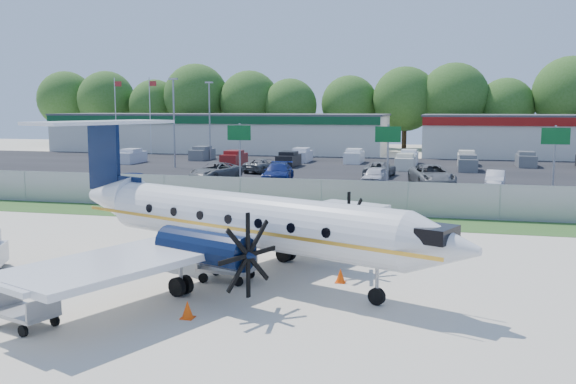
# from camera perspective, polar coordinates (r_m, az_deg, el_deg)

# --- Properties ---
(ground) EXTENTS (170.00, 170.00, 0.00)m
(ground) POSITION_cam_1_polar(r_m,az_deg,el_deg) (24.52, -3.45, -7.15)
(ground) COLOR beige
(ground) RESTS_ON ground
(grass_verge) EXTENTS (170.00, 4.00, 0.02)m
(grass_verge) POSITION_cam_1_polar(r_m,az_deg,el_deg) (35.88, 2.34, -2.40)
(grass_verge) COLOR #2D561E
(grass_verge) RESTS_ON ground
(access_road) EXTENTS (170.00, 8.00, 0.02)m
(access_road) POSITION_cam_1_polar(r_m,az_deg,el_deg) (42.67, 4.27, -0.80)
(access_road) COLOR black
(access_road) RESTS_ON ground
(parking_lot) EXTENTS (170.00, 32.00, 0.02)m
(parking_lot) POSITION_cam_1_polar(r_m,az_deg,el_deg) (63.32, 7.54, 1.90)
(parking_lot) COLOR black
(parking_lot) RESTS_ON ground
(perimeter_fence) EXTENTS (120.00, 0.06, 1.99)m
(perimeter_fence) POSITION_cam_1_polar(r_m,az_deg,el_deg) (37.66, 2.97, -0.39)
(perimeter_fence) COLOR gray
(perimeter_fence) RESTS_ON ground
(building_west) EXTENTS (46.40, 12.40, 5.24)m
(building_west) POSITION_cam_1_polar(r_m,az_deg,el_deg) (90.22, -6.14, 5.28)
(building_west) COLOR silver
(building_west) RESTS_ON ground
(sign_left) EXTENTS (1.80, 0.26, 5.00)m
(sign_left) POSITION_cam_1_polar(r_m,az_deg,el_deg) (48.05, -4.35, 4.45)
(sign_left) COLOR gray
(sign_left) RESTS_ON ground
(sign_mid) EXTENTS (1.80, 0.26, 5.00)m
(sign_mid) POSITION_cam_1_polar(r_m,az_deg,el_deg) (45.77, 8.87, 4.23)
(sign_mid) COLOR gray
(sign_mid) RESTS_ON ground
(sign_right) EXTENTS (1.80, 0.26, 5.00)m
(sign_right) POSITION_cam_1_polar(r_m,az_deg,el_deg) (46.08, 22.64, 3.76)
(sign_right) COLOR gray
(sign_right) RESTS_ON ground
(flagpole_west) EXTENTS (1.06, 0.12, 10.00)m
(flagpole_west) POSITION_cam_1_polar(r_m,az_deg,el_deg) (88.78, -15.04, 6.97)
(flagpole_west) COLOR silver
(flagpole_west) RESTS_ON ground
(flagpole_east) EXTENTS (1.06, 0.12, 10.00)m
(flagpole_east) POSITION_cam_1_polar(r_m,az_deg,el_deg) (86.46, -12.13, 7.05)
(flagpole_east) COLOR silver
(flagpole_east) RESTS_ON ground
(light_pole_nw) EXTENTS (0.90, 0.35, 9.09)m
(light_pole_nw) POSITION_cam_1_polar(r_m,az_deg,el_deg) (66.43, -10.11, 6.63)
(light_pole_nw) COLOR gray
(light_pole_nw) RESTS_ON ground
(light_pole_sw) EXTENTS (0.90, 0.35, 9.09)m
(light_pole_sw) POSITION_cam_1_polar(r_m,az_deg,el_deg) (75.66, -6.99, 6.79)
(light_pole_sw) COLOR gray
(light_pole_sw) RESTS_ON ground
(tree_line) EXTENTS (112.00, 6.00, 14.00)m
(tree_line) POSITION_cam_1_polar(r_m,az_deg,el_deg) (97.06, 9.87, 3.81)
(tree_line) COLOR #2A5418
(tree_line) RESTS_ON ground
(aircraft) EXTENTS (18.19, 17.67, 5.63)m
(aircraft) POSITION_cam_1_polar(r_m,az_deg,el_deg) (23.43, -4.26, -2.41)
(aircraft) COLOR silver
(aircraft) RESTS_ON ground
(baggage_cart_near) EXTENTS (2.13, 1.66, 0.98)m
(baggage_cart_near) POSITION_cam_1_polar(r_m,az_deg,el_deg) (19.99, -22.41, -9.80)
(baggage_cart_near) COLOR gray
(baggage_cart_near) RESTS_ON ground
(baggage_cart_far) EXTENTS (2.04, 1.34, 1.02)m
(baggage_cart_far) POSITION_cam_1_polar(r_m,az_deg,el_deg) (23.33, -5.46, -6.73)
(baggage_cart_far) COLOR gray
(baggage_cart_far) RESTS_ON ground
(cone_nose) EXTENTS (0.37, 0.37, 0.52)m
(cone_nose) POSITION_cam_1_polar(r_m,az_deg,el_deg) (23.13, 4.69, -7.44)
(cone_nose) COLOR #FF4C08
(cone_nose) RESTS_ON ground
(cone_port_wing) EXTENTS (0.38, 0.38, 0.54)m
(cone_port_wing) POSITION_cam_1_polar(r_m,az_deg,el_deg) (19.55, -8.93, -10.32)
(cone_port_wing) COLOR #FF4C08
(cone_port_wing) RESTS_ON ground
(cone_starboard_wing) EXTENTS (0.43, 0.43, 0.61)m
(cone_starboard_wing) POSITION_cam_1_polar(r_m,az_deg,el_deg) (37.90, 0.64, -1.43)
(cone_starboard_wing) COLOR #FF4C08
(cone_starboard_wing) RESTS_ON ground
(road_car_west) EXTENTS (6.76, 4.87, 1.71)m
(road_car_west) POSITION_cam_1_polar(r_m,az_deg,el_deg) (45.40, -13.12, -0.49)
(road_car_west) COLOR navy
(road_car_west) RESTS_ON ground
(road_car_mid) EXTENTS (4.34, 2.78, 1.38)m
(road_car_mid) POSITION_cam_1_polar(r_m,az_deg,el_deg) (43.58, 7.51, -0.69)
(road_car_mid) COLOR black
(road_car_mid) RESTS_ON ground
(parked_car_a) EXTENTS (3.97, 5.72, 1.45)m
(parked_car_a) POSITION_cam_1_polar(r_m,az_deg,el_deg) (55.48, -6.45, 1.11)
(parked_car_a) COLOR #595B5E
(parked_car_a) RESTS_ON ground
(parked_car_b) EXTENTS (2.90, 5.70, 1.59)m
(parked_car_b) POSITION_cam_1_polar(r_m,az_deg,el_deg) (53.28, -0.88, 0.88)
(parked_car_b) COLOR navy
(parked_car_b) RESTS_ON ground
(parked_car_c) EXTENTS (2.06, 4.35, 1.44)m
(parked_car_c) POSITION_cam_1_polar(r_m,az_deg,el_deg) (51.90, 7.72, 0.64)
(parked_car_c) COLOR silver
(parked_car_c) RESTS_ON ground
(parked_car_d) EXTENTS (4.29, 6.56, 1.68)m
(parked_car_d) POSITION_cam_1_polar(r_m,az_deg,el_deg) (52.08, 12.64, 0.54)
(parked_car_d) COLOR #595B5E
(parked_car_d) RESTS_ON ground
(parked_car_e) EXTENTS (1.79, 4.06, 1.30)m
(parked_car_e) POSITION_cam_1_polar(r_m,az_deg,el_deg) (52.65, 17.92, 0.43)
(parked_car_e) COLOR silver
(parked_car_e) RESTS_ON ground
(parked_car_f) EXTENTS (3.88, 5.38, 1.36)m
(parked_car_f) POSITION_cam_1_polar(r_m,az_deg,el_deg) (61.07, -2.03, 1.74)
(parked_car_f) COLOR #595B5E
(parked_car_f) RESTS_ON ground
(parked_car_g) EXTENTS (2.69, 5.12, 1.38)m
(parked_car_g) POSITION_cam_1_polar(r_m,az_deg,el_deg) (57.88, 8.14, 1.35)
(parked_car_g) COLOR #595B5E
(parked_car_g) RESTS_ON ground
(far_parking_rows) EXTENTS (56.00, 10.00, 1.60)m
(far_parking_rows) POSITION_cam_1_polar(r_m,az_deg,el_deg) (68.26, 8.03, 2.29)
(far_parking_rows) COLOR gray
(far_parking_rows) RESTS_ON ground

